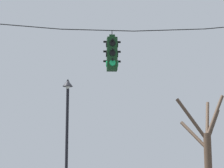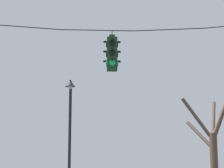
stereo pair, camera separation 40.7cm
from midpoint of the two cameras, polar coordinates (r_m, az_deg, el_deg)
The scene contains 4 objects.
span_wire at distance 14.88m, azimuth -1.10°, elevation 8.11°, with size 17.29×0.03×0.90m.
traffic_light_over_intersection at distance 14.59m, azimuth 0.80°, elevation 3.98°, with size 0.58×0.58×1.37m.
street_lamp at distance 18.00m, azimuth -4.88°, elevation -4.30°, with size 0.42×0.74×5.06m.
bare_tree at distance 25.16m, azimuth 13.43°, elevation -7.73°, with size 3.05×2.07×5.62m.
Camera 2 is at (-0.35, -13.75, 1.63)m, focal length 70.00 mm.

